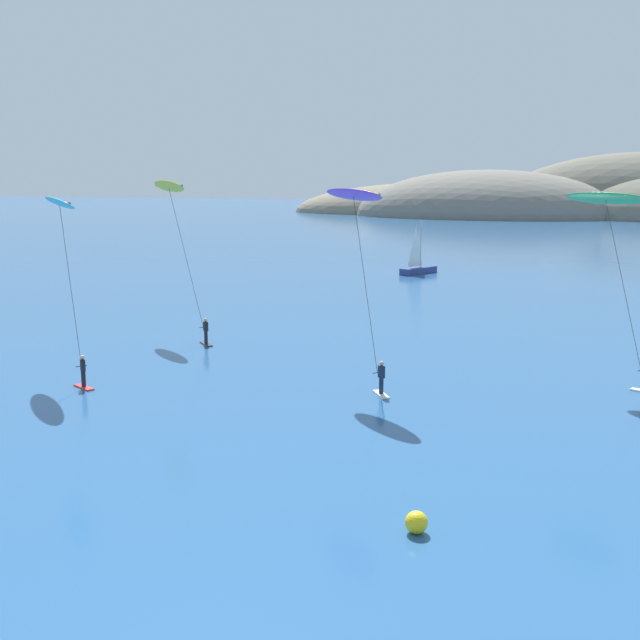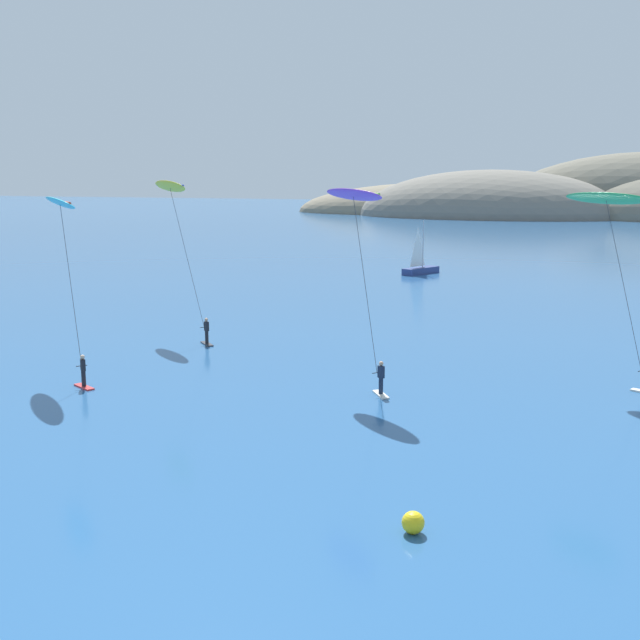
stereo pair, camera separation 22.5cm
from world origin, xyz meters
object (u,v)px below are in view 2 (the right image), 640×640
at_px(marker_buoy, 413,523).
at_px(kitesurfer_yellow, 174,201).
at_px(kitesurfer_cyan, 62,216).
at_px(kitesurfer_purple, 356,212).
at_px(sailboat_far, 423,268).
at_px(kitesurfer_green, 610,214).

bearing_deg(marker_buoy, kitesurfer_yellow, 130.60).
bearing_deg(kitesurfer_yellow, kitesurfer_cyan, -90.70).
height_order(kitesurfer_purple, kitesurfer_yellow, kitesurfer_yellow).
xyz_separation_m(sailboat_far, kitesurfer_yellow, (-9.41, -37.14, 8.22)).
relative_size(sailboat_far, kitesurfer_yellow, 0.56).
xyz_separation_m(kitesurfer_yellow, marker_buoy, (21.69, -25.30, -8.51)).
bearing_deg(kitesurfer_cyan, kitesurfer_yellow, 89.30).
relative_size(kitesurfer_green, kitesurfer_cyan, 1.03).
bearing_deg(marker_buoy, kitesurfer_green, 75.13).
height_order(kitesurfer_purple, marker_buoy, kitesurfer_purple).
bearing_deg(kitesurfer_green, kitesurfer_purple, -159.50).
bearing_deg(kitesurfer_purple, kitesurfer_green, 20.50).
relative_size(sailboat_far, kitesurfer_purple, 0.57).
xyz_separation_m(kitesurfer_green, kitesurfer_yellow, (-27.14, 4.75, 0.19)).
xyz_separation_m(sailboat_far, kitesurfer_green, (17.74, -41.88, 8.03)).
height_order(kitesurfer_yellow, marker_buoy, kitesurfer_yellow).
distance_m(kitesurfer_cyan, kitesurfer_yellow, 11.80).
bearing_deg(kitesurfer_cyan, kitesurfer_purple, 9.53).
relative_size(kitesurfer_purple, kitesurfer_yellow, 0.98).
bearing_deg(kitesurfer_yellow, sailboat_far, 75.78).
bearing_deg(kitesurfer_cyan, marker_buoy, -31.76).
relative_size(kitesurfer_green, kitesurfer_yellow, 0.96).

